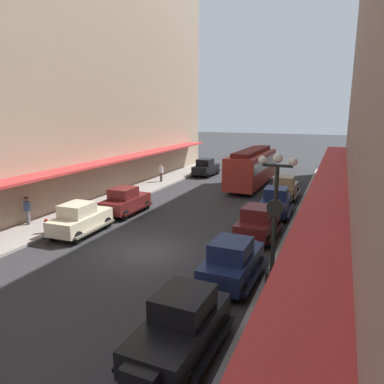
# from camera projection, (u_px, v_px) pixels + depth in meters

# --- Properties ---
(ground_plane) EXTENTS (200.00, 200.00, 0.00)m
(ground_plane) POSITION_uv_depth(u_px,v_px,m) (146.00, 252.00, 17.83)
(ground_plane) COLOR #2D2D30
(sidewalk_left) EXTENTS (3.00, 60.00, 0.15)m
(sidewalk_left) POSITION_uv_depth(u_px,v_px,m) (31.00, 232.00, 20.60)
(sidewalk_left) COLOR #99968E
(sidewalk_left) RESTS_ON ground
(sidewalk_right) EXTENTS (3.00, 60.00, 0.15)m
(sidewalk_right) POSITION_uv_depth(u_px,v_px,m) (303.00, 277.00, 15.02)
(sidewalk_right) COLOR #99968E
(sidewalk_right) RESTS_ON ground
(parked_car_0) EXTENTS (2.21, 4.29, 1.84)m
(parked_car_0) POSITION_uv_depth(u_px,v_px,m) (232.00, 260.00, 14.54)
(parked_car_0) COLOR #19234C
(parked_car_0) RESTS_ON ground
(parked_car_1) EXTENTS (2.28, 4.31, 1.84)m
(parked_car_1) POSITION_uv_depth(u_px,v_px,m) (275.00, 202.00, 23.91)
(parked_car_1) COLOR #19234C
(parked_car_1) RESTS_ON ground
(parked_car_2) EXTENTS (2.23, 4.29, 1.84)m
(parked_car_2) POSITION_uv_depth(u_px,v_px,m) (258.00, 222.00, 19.60)
(parked_car_2) COLOR #591919
(parked_car_2) RESTS_ON ground
(parked_car_3) EXTENTS (2.26, 4.30, 1.84)m
(parked_car_3) POSITION_uv_depth(u_px,v_px,m) (206.00, 167.00, 38.68)
(parked_car_3) COLOR black
(parked_car_3) RESTS_ON ground
(parked_car_4) EXTENTS (2.15, 4.26, 1.84)m
(parked_car_4) POSITION_uv_depth(u_px,v_px,m) (125.00, 200.00, 24.27)
(parked_car_4) COLOR #591919
(parked_car_4) RESTS_ON ground
(parked_car_5) EXTENTS (2.15, 4.26, 1.84)m
(parked_car_5) POSITION_uv_depth(u_px,v_px,m) (284.00, 187.00, 28.49)
(parked_car_5) COLOR #997F5B
(parked_car_5) RESTS_ON ground
(parked_car_6) EXTENTS (2.24, 4.30, 1.84)m
(parked_car_6) POSITION_uv_depth(u_px,v_px,m) (180.00, 324.00, 10.15)
(parked_car_6) COLOR black
(parked_car_6) RESTS_ON ground
(parked_car_7) EXTENTS (2.26, 4.30, 1.84)m
(parked_car_7) POSITION_uv_depth(u_px,v_px,m) (80.00, 218.00, 20.23)
(parked_car_7) COLOR beige
(parked_car_7) RESTS_ON ground
(streetcar) EXTENTS (2.64, 9.63, 3.46)m
(streetcar) POSITION_uv_depth(u_px,v_px,m) (252.00, 166.00, 32.77)
(streetcar) COLOR #A52D23
(streetcar) RESTS_ON ground
(lamp_post_with_clock) EXTENTS (1.42, 0.44, 5.16)m
(lamp_post_with_clock) POSITION_uv_depth(u_px,v_px,m) (275.00, 214.00, 13.65)
(lamp_post_with_clock) COLOR black
(lamp_post_with_clock) RESTS_ON sidewalk_right
(fire_hydrant) EXTENTS (0.24, 0.24, 0.82)m
(fire_hydrant) POSITION_uv_depth(u_px,v_px,m) (47.00, 226.00, 20.14)
(fire_hydrant) COLOR #B21E19
(fire_hydrant) RESTS_ON sidewalk_left
(pedestrian_0) EXTENTS (0.36, 0.24, 1.64)m
(pedestrian_0) POSITION_uv_depth(u_px,v_px,m) (161.00, 173.00, 34.76)
(pedestrian_0) COLOR #4C4238
(pedestrian_0) RESTS_ON sidewalk_left
(pedestrian_1) EXTENTS (0.36, 0.28, 1.67)m
(pedestrian_1) POSITION_uv_depth(u_px,v_px,m) (27.00, 210.00, 21.54)
(pedestrian_1) COLOR slate
(pedestrian_1) RESTS_ON sidewalk_left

